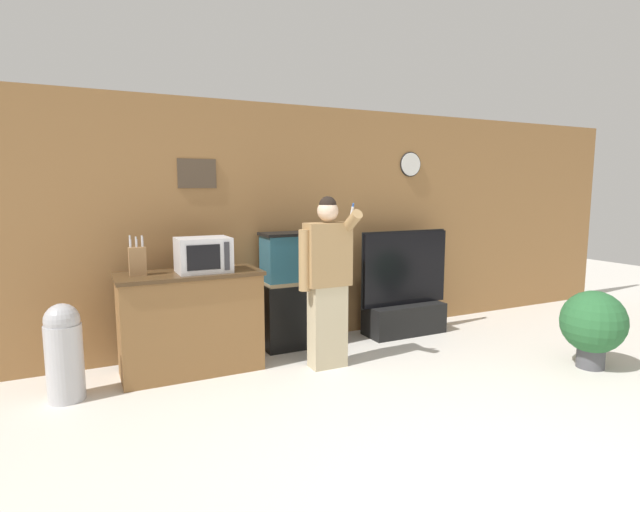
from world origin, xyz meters
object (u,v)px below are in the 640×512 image
(tv_on_stand, at_px, (404,304))
(potted_plant, at_px, (593,324))
(knife_block, at_px, (137,261))
(trash_bin, at_px, (64,351))
(counter_island, at_px, (191,322))
(person_standing, at_px, (327,280))
(aquarium_on_stand, at_px, (303,289))
(microwave, at_px, (203,255))

(tv_on_stand, relative_size, potted_plant, 1.63)
(knife_block, height_order, tv_on_stand, knife_block)
(tv_on_stand, distance_m, trash_bin, 3.59)
(counter_island, height_order, tv_on_stand, tv_on_stand)
(potted_plant, bearing_deg, trash_bin, 162.77)
(counter_island, relative_size, tv_on_stand, 1.06)
(knife_block, bearing_deg, person_standing, -16.24)
(counter_island, height_order, person_standing, person_standing)
(aquarium_on_stand, relative_size, trash_bin, 1.56)
(counter_island, distance_m, knife_block, 0.75)
(microwave, xyz_separation_m, aquarium_on_stand, (1.13, 0.30, -0.48))
(microwave, bearing_deg, potted_plant, -24.91)
(aquarium_on_stand, bearing_deg, knife_block, -172.45)
(potted_plant, bearing_deg, aquarium_on_stand, 139.98)
(counter_island, distance_m, tv_on_stand, 2.52)
(microwave, height_order, person_standing, person_standing)
(person_standing, relative_size, trash_bin, 2.04)
(aquarium_on_stand, bearing_deg, trash_bin, -169.10)
(aquarium_on_stand, relative_size, potted_plant, 1.67)
(counter_island, bearing_deg, aquarium_on_stand, 11.50)
(microwave, height_order, tv_on_stand, microwave)
(tv_on_stand, bearing_deg, knife_block, -177.88)
(knife_block, distance_m, aquarium_on_stand, 1.77)
(tv_on_stand, xyz_separation_m, person_standing, (-1.32, -0.58, 0.50))
(microwave, bearing_deg, person_standing, -20.65)
(tv_on_stand, bearing_deg, counter_island, -176.80)
(knife_block, distance_m, potted_plant, 4.27)
(knife_block, xyz_separation_m, potted_plant, (3.90, -1.62, -0.65))
(counter_island, xyz_separation_m, trash_bin, (-1.06, -0.19, -0.06))
(trash_bin, bearing_deg, person_standing, -6.47)
(counter_island, xyz_separation_m, microwave, (0.13, -0.04, 0.63))
(microwave, relative_size, person_standing, 0.29)
(knife_block, relative_size, trash_bin, 0.44)
(microwave, bearing_deg, trash_bin, -172.88)
(microwave, distance_m, tv_on_stand, 2.51)
(potted_plant, bearing_deg, person_standing, 153.18)
(microwave, distance_m, person_standing, 1.17)
(aquarium_on_stand, bearing_deg, potted_plant, -40.02)
(counter_island, xyz_separation_m, potted_plant, (3.46, -1.59, -0.04))
(microwave, distance_m, aquarium_on_stand, 1.27)
(knife_block, bearing_deg, tv_on_stand, 2.12)
(counter_island, relative_size, aquarium_on_stand, 1.04)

